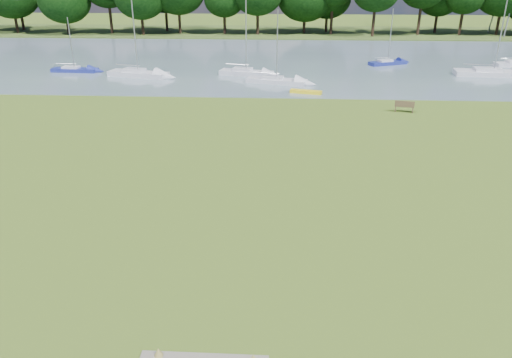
# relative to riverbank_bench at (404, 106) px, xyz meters

# --- Properties ---
(ground) EXTENTS (220.00, 220.00, 0.00)m
(ground) POSITION_rel_riverbank_bench_xyz_m (-12.88, -17.75, -0.51)
(ground) COLOR olive
(river) EXTENTS (220.00, 40.00, 0.10)m
(river) POSITION_rel_riverbank_bench_xyz_m (-12.88, 24.25, -0.51)
(river) COLOR slate
(river) RESTS_ON ground
(far_bank) EXTENTS (220.00, 20.00, 0.40)m
(far_bank) POSITION_rel_riverbank_bench_xyz_m (-12.88, 54.25, -0.51)
(far_bank) COLOR #4C6626
(far_bank) RESTS_ON ground
(riverbank_bench) EXTENTS (1.73, 0.89, 1.02)m
(riverbank_bench) POSITION_rel_riverbank_bench_xyz_m (0.00, 0.00, 0.00)
(riverbank_bench) COLOR brown
(riverbank_bench) RESTS_ON ground
(kayak) EXTENTS (3.22, 1.50, 0.31)m
(kayak) POSITION_rel_riverbank_bench_xyz_m (-8.29, 6.25, -0.31)
(kayak) COLOR yellow
(kayak) RESTS_ON river
(sailboat_0) EXTENTS (7.30, 3.72, 10.30)m
(sailboat_0) POSITION_rel_riverbank_bench_xyz_m (-27.19, 13.28, 0.06)
(sailboat_0) COLOR silver
(sailboat_0) RESTS_ON river
(sailboat_1) EXTENTS (8.72, 3.20, 9.64)m
(sailboat_1) POSITION_rel_riverbank_bench_xyz_m (13.43, 15.96, 0.04)
(sailboat_1) COLOR silver
(sailboat_1) RESTS_ON river
(sailboat_2) EXTENTS (6.72, 3.43, 7.57)m
(sailboat_2) POSITION_rel_riverbank_bench_xyz_m (-11.35, 10.71, -0.04)
(sailboat_2) COLOR silver
(sailboat_2) RESTS_ON river
(sailboat_3) EXTENTS (5.46, 1.79, 6.23)m
(sailboat_3) POSITION_rel_riverbank_bench_xyz_m (-35.49, 15.51, -0.08)
(sailboat_3) COLOR navy
(sailboat_3) RESTS_ON river
(sailboat_4) EXTENTS (5.16, 3.37, 6.82)m
(sailboat_4) POSITION_rel_riverbank_bench_xyz_m (2.64, 22.25, -0.06)
(sailboat_4) COLOR navy
(sailboat_4) RESTS_ON river
(sailboat_6) EXTENTS (6.41, 3.16, 8.91)m
(sailboat_6) POSITION_rel_riverbank_bench_xyz_m (-14.91, 14.59, 0.05)
(sailboat_6) COLOR silver
(sailboat_6) RESTS_ON river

